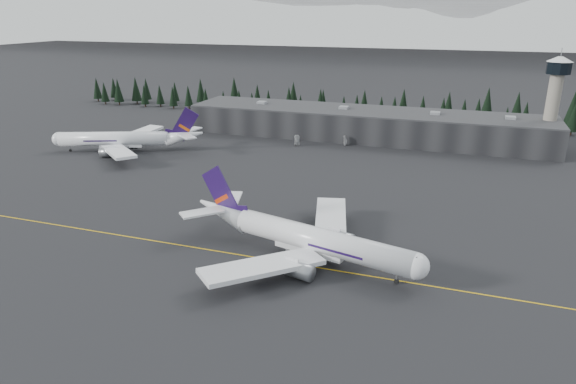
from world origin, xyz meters
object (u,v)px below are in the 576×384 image
(terminal, at_px, (365,124))
(gse_vehicle_a, at_px, (297,144))
(jet_parked, at_px, (127,139))
(gse_vehicle_b, at_px, (345,144))
(jet_main, at_px, (301,236))
(control_tower, at_px, (554,93))

(terminal, bearing_deg, gse_vehicle_a, -135.25)
(terminal, relative_size, jet_parked, 2.70)
(gse_vehicle_b, bearing_deg, jet_parked, -84.26)
(jet_main, bearing_deg, gse_vehicle_a, 122.70)
(terminal, distance_m, gse_vehicle_b, 18.42)
(control_tower, height_order, jet_parked, control_tower)
(control_tower, relative_size, gse_vehicle_b, 8.48)
(control_tower, distance_m, jet_main, 142.91)
(control_tower, bearing_deg, terminal, -177.71)
(terminal, height_order, gse_vehicle_a, terminal)
(terminal, height_order, jet_parked, jet_parked)
(jet_parked, distance_m, gse_vehicle_a, 70.28)
(jet_main, bearing_deg, jet_parked, 158.91)
(control_tower, relative_size, gse_vehicle_a, 7.98)
(jet_parked, bearing_deg, gse_vehicle_a, -174.93)
(jet_main, relative_size, gse_vehicle_b, 13.74)
(terminal, xyz_separation_m, gse_vehicle_b, (-4.90, -16.87, -5.54))
(terminal, height_order, control_tower, control_tower)
(terminal, distance_m, jet_main, 123.08)
(control_tower, relative_size, jet_main, 0.62)
(jet_parked, height_order, gse_vehicle_b, jet_parked)
(gse_vehicle_a, relative_size, gse_vehicle_b, 1.06)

